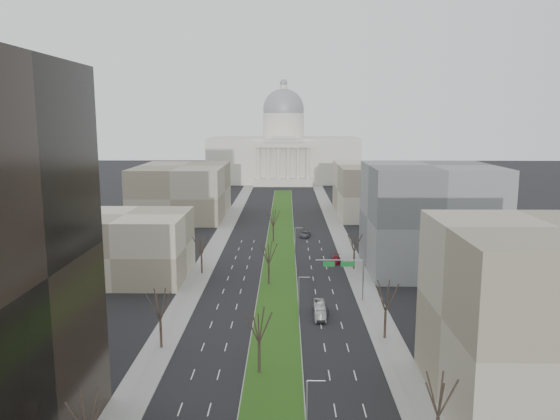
# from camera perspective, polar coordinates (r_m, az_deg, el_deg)

# --- Properties ---
(ground) EXTENTS (600.00, 600.00, 0.00)m
(ground) POSITION_cam_1_polar(r_m,az_deg,el_deg) (153.44, 0.04, -3.35)
(ground) COLOR black
(ground) RESTS_ON ground
(median) EXTENTS (8.00, 222.03, 0.20)m
(median) POSITION_cam_1_polar(r_m,az_deg,el_deg) (152.43, 0.04, -3.40)
(median) COLOR #999993
(median) RESTS_ON ground
(sidewalk_left) EXTENTS (5.00, 330.00, 0.15)m
(sidewalk_left) POSITION_cam_1_polar(r_m,az_deg,el_deg) (130.58, -7.82, -5.72)
(sidewalk_left) COLOR gray
(sidewalk_left) RESTS_ON ground
(sidewalk_right) EXTENTS (5.00, 330.00, 0.15)m
(sidewalk_right) POSITION_cam_1_polar(r_m,az_deg,el_deg) (130.13, 7.69, -5.77)
(sidewalk_right) COLOR gray
(sidewalk_right) RESTS_ON ground
(capitol) EXTENTS (80.00, 46.00, 55.00)m
(capitol) POSITION_cam_1_polar(r_m,az_deg,el_deg) (299.68, 0.37, 6.12)
(capitol) COLOR beige
(capitol) RESTS_ON ground
(building_beige_left) EXTENTS (26.00, 22.00, 14.00)m
(building_beige_left) POSITION_cam_1_polar(r_m,az_deg,el_deg) (122.75, -15.77, -3.65)
(building_beige_left) COLOR #9D937A
(building_beige_left) RESTS_ON ground
(building_tan_right) EXTENTS (26.00, 24.00, 22.00)m
(building_tan_right) POSITION_cam_1_polar(r_m,az_deg,el_deg) (72.89, 26.55, -10.12)
(building_tan_right) COLOR gray
(building_tan_right) RESTS_ON ground
(building_grey_right) EXTENTS (28.00, 26.00, 24.00)m
(building_grey_right) POSITION_cam_1_polar(r_m,az_deg,el_deg) (127.74, 15.34, -0.83)
(building_grey_right) COLOR slate
(building_grey_right) RESTS_ON ground
(building_far_left) EXTENTS (30.00, 40.00, 18.00)m
(building_far_left) POSITION_cam_1_polar(r_m,az_deg,el_deg) (194.71, -10.18, 1.95)
(building_far_left) COLOR gray
(building_far_left) RESTS_ON ground
(building_far_right) EXTENTS (30.00, 40.00, 18.00)m
(building_far_right) POSITION_cam_1_polar(r_m,az_deg,el_deg) (199.00, 10.33, 2.11)
(building_far_right) COLOR #9D937A
(building_far_right) RESTS_ON ground
(tree_left_near) EXTENTS (5.10, 5.10, 9.18)m
(tree_left_near) POSITION_cam_1_polar(r_m,az_deg,el_deg) (58.17, -19.49, -19.45)
(tree_left_near) COLOR black
(tree_left_near) RESTS_ON ground
(tree_left_mid) EXTENTS (5.40, 5.40, 9.72)m
(tree_left_mid) POSITION_cam_1_polar(r_m,az_deg,el_deg) (84.35, -12.45, -9.55)
(tree_left_mid) COLOR black
(tree_left_mid) RESTS_ON ground
(tree_left_far) EXTENTS (5.28, 5.28, 9.50)m
(tree_left_far) POSITION_cam_1_polar(r_m,az_deg,el_deg) (122.18, -8.23, -3.52)
(tree_left_far) COLOR black
(tree_left_far) RESTS_ON ground
(tree_right_near) EXTENTS (5.16, 5.16, 9.29)m
(tree_right_near) POSITION_cam_1_polar(r_m,az_deg,el_deg) (60.50, 16.30, -18.00)
(tree_right_near) COLOR black
(tree_right_near) RESTS_ON ground
(tree_right_mid) EXTENTS (5.52, 5.52, 9.94)m
(tree_right_mid) POSITION_cam_1_polar(r_m,az_deg,el_deg) (87.34, 11.02, -8.72)
(tree_right_mid) COLOR black
(tree_right_mid) RESTS_ON ground
(tree_right_far) EXTENTS (5.04, 5.04, 9.07)m
(tree_right_far) POSITION_cam_1_polar(r_m,az_deg,el_deg) (125.64, 7.78, -3.29)
(tree_right_far) COLOR black
(tree_right_far) RESTS_ON ground
(tree_median_a) EXTENTS (5.40, 5.40, 9.72)m
(tree_median_a) POSITION_cam_1_polar(r_m,az_deg,el_deg) (74.80, -2.22, -11.85)
(tree_median_a) COLOR black
(tree_median_a) RESTS_ON ground
(tree_median_b) EXTENTS (5.40, 5.40, 9.72)m
(tree_median_b) POSITION_cam_1_polar(r_m,az_deg,el_deg) (112.96, -1.20, -4.42)
(tree_median_b) COLOR black
(tree_median_b) RESTS_ON ground
(tree_median_c) EXTENTS (5.40, 5.40, 9.72)m
(tree_median_c) POSITION_cam_1_polar(r_m,az_deg,el_deg) (152.06, -0.71, -0.78)
(tree_median_c) COLOR black
(tree_median_c) RESTS_ON ground
(streetlamp_median_b) EXTENTS (1.90, 0.20, 9.16)m
(streetlamp_median_b) POSITION_cam_1_polar(r_m,az_deg,el_deg) (89.57, 2.01, -9.66)
(streetlamp_median_b) COLOR gray
(streetlamp_median_b) RESTS_ON ground
(streetlamp_median_c) EXTENTS (1.90, 0.20, 9.16)m
(streetlamp_median_c) POSITION_cam_1_polar(r_m,az_deg,el_deg) (128.01, 1.61, -3.76)
(streetlamp_median_c) COLOR gray
(streetlamp_median_c) RESTS_ON ground
(mast_arm_signs) EXTENTS (9.12, 0.24, 8.09)m
(mast_arm_signs) POSITION_cam_1_polar(r_m,az_deg,el_deg) (104.16, 7.22, -6.22)
(mast_arm_signs) COLOR gray
(mast_arm_signs) RESTS_ON ground
(car_grey_near) EXTENTS (2.41, 4.70, 1.53)m
(car_grey_near) POSITION_cam_1_polar(r_m,az_deg,el_deg) (97.60, 4.52, -10.56)
(car_grey_near) COLOR #47484E
(car_grey_near) RESTS_ON ground
(car_black) EXTENTS (1.70, 4.34, 1.41)m
(car_black) POSITION_cam_1_polar(r_m,az_deg,el_deg) (95.61, 4.28, -11.03)
(car_black) COLOR black
(car_black) RESTS_ON ground
(car_red) EXTENTS (2.88, 5.55, 1.54)m
(car_red) POSITION_cam_1_polar(r_m,az_deg,el_deg) (132.39, 5.81, -5.16)
(car_red) COLOR maroon
(car_red) RESTS_ON ground
(car_grey_far) EXTENTS (3.35, 5.97, 1.58)m
(car_grey_far) POSITION_cam_1_polar(r_m,az_deg,el_deg) (160.05, 2.65, -2.53)
(car_grey_far) COLOR #414248
(car_grey_far) RESTS_ON ground
(box_van) EXTENTS (1.99, 8.02, 2.23)m
(box_van) POSITION_cam_1_polar(r_m,az_deg,el_deg) (97.33, 4.16, -10.40)
(box_van) COLOR silver
(box_van) RESTS_ON ground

